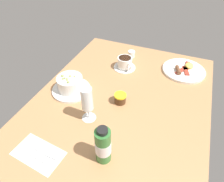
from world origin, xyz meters
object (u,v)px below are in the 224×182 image
Objects in this scene: breakfast_plate at (184,70)px; cutlery_setting at (39,154)px; jam_jar at (120,98)px; wine_glass at (87,101)px; sauce_bottle_green at (103,146)px; coffee_cup at (125,63)px; porridge_bowl at (70,84)px; creamer_jug at (132,54)px.

cutlery_setting is at bearing -29.99° from breakfast_plate.
wine_glass is at bearing -31.63° from jam_jar.
wine_glass reaches higher than sauce_bottle_green.
porridge_bowl is at bearing -31.76° from coffee_cup.
cutlery_setting is 1.18× the size of sauce_bottle_green.
creamer_jug is 0.31× the size of sauce_bottle_green.
porridge_bowl is at bearing -167.89° from cutlery_setting.
porridge_bowl is 22.84cm from wine_glass.
breakfast_plate is at bearing 146.00° from jam_jar.
coffee_cup is at bearing 0.50° from creamer_jug.
coffee_cup is 44.42cm from wine_glass.
sauce_bottle_green is 0.70× the size of breakfast_plate.
breakfast_plate is at bearing 146.64° from wine_glass.
wine_glass is at bearing 158.51° from cutlery_setting.
jam_jar is at bearing 10.27° from creamer_jug.
breakfast_plate is at bearing 150.01° from cutlery_setting.
wine_glass is at bearing -137.43° from sauce_bottle_green.
sauce_bottle_green is 72.66cm from breakfast_plate.
sauce_bottle_green is (30.50, 5.15, 5.56)cm from jam_jar.
creamer_jug is 0.91× the size of jam_jar.
creamer_jug is at bearing -179.50° from coffee_cup.
porridge_bowl is 0.81× the size of breakfast_plate.
cutlery_setting is at bearing -21.49° from wine_glass.
wine_glass is (-23.69, 9.33, 10.67)cm from cutlery_setting.
coffee_cup reaches higher than cutlery_setting.
coffee_cup is 0.76× the size of wine_glass.
creamer_jug reaches higher than cutlery_setting.
cutlery_setting is 89.25cm from breakfast_plate.
jam_jar is (28.84, 7.60, -0.86)cm from coffee_cup.
sauce_bottle_green is (73.07, 12.86, 5.97)cm from creamer_jug.
breakfast_plate is at bearing 163.15° from sauce_bottle_green.
coffee_cup is at bearing -165.25° from jam_jar.
creamer_jug is at bearing -169.73° from jam_jar.
porridge_bowl is at bearing -127.63° from wine_glass.
sauce_bottle_green reaches higher than breakfast_plate.
porridge_bowl is 1.14× the size of wine_glass.
wine_glass is at bearing -2.07° from coffee_cup.
coffee_cup is 0.54× the size of breakfast_plate.
coffee_cup reaches higher than creamer_jug.
coffee_cup is 29.84cm from jam_jar.
porridge_bowl is 3.37× the size of jam_jar.
cutlery_setting is 68.38cm from coffee_cup.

